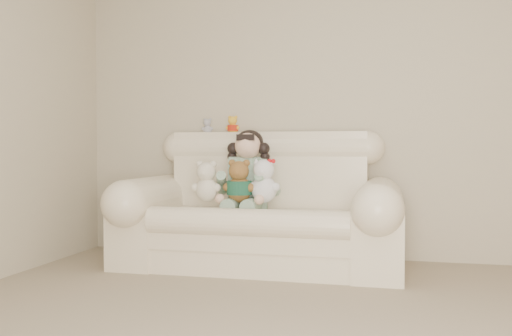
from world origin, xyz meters
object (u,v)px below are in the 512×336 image
object	(u,v)px
sofa	(259,199)
white_cat	(264,176)
seated_child	(248,169)
brown_teddy	(239,177)
cream_teddy	(207,178)

from	to	relation	value
sofa	white_cat	size ratio (longest dim) A/B	5.50
sofa	seated_child	distance (m)	0.26
brown_teddy	cream_teddy	xyz separation A→B (m)	(-0.24, -0.02, -0.01)
seated_child	brown_teddy	size ratio (longest dim) A/B	1.71
white_cat	cream_teddy	bearing A→B (deg)	-177.42
white_cat	sofa	bearing A→B (deg)	117.40
sofa	cream_teddy	world-z (taller)	sofa
seated_child	cream_teddy	size ratio (longest dim) A/B	1.77
seated_child	brown_teddy	bearing A→B (deg)	-103.65
white_cat	cream_teddy	xyz separation A→B (m)	(-0.42, -0.05, -0.01)
brown_teddy	sofa	bearing A→B (deg)	27.32
sofa	white_cat	world-z (taller)	sofa
seated_child	brown_teddy	xyz separation A→B (m)	(-0.01, -0.20, -0.05)
seated_child	cream_teddy	bearing A→B (deg)	-148.63
white_cat	cream_teddy	size ratio (longest dim) A/B	1.07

